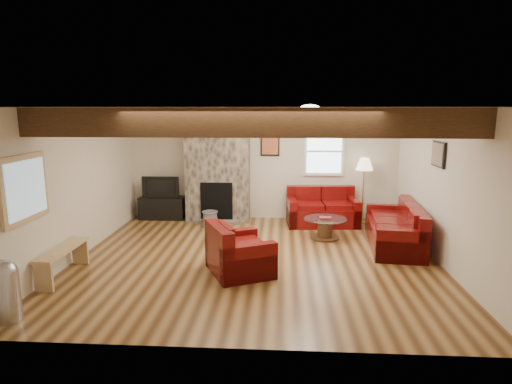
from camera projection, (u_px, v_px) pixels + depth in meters
The scene contains 18 objects.
room at pixel (256, 186), 6.95m from camera, with size 8.00×8.00×8.00m.
oak_beam at pixel (250, 122), 5.52m from camera, with size 6.00×0.36×0.38m, color black.
chimney_breast at pixel (218, 166), 9.46m from camera, with size 1.40×0.67×2.50m.
back_window at pixel (324, 151), 9.47m from camera, with size 0.90×0.08×1.10m, color white, non-canonical shape.
hatch_window at pixel (25, 189), 5.62m from camera, with size 0.08×1.00×0.90m, color tan, non-canonical shape.
ceiling_dome at pixel (310, 111), 7.55m from camera, with size 0.40×0.40×0.18m, color white, non-canonical shape.
artwork_back at pixel (270, 144), 9.51m from camera, with size 0.42×0.06×0.52m, color black, non-canonical shape.
artwork_right at pixel (438, 154), 6.97m from camera, with size 0.06×0.55×0.42m, color black, non-canonical shape.
sofa_three at pixel (394, 225), 7.80m from camera, with size 2.01×0.84×0.78m, color #460509, non-canonical shape.
loveseat at pixel (322, 207), 9.22m from camera, with size 1.50×0.86×0.80m, color #460509, non-canonical shape.
armchair_red at pixel (240, 248), 6.52m from camera, with size 0.96×0.84×0.78m, color #460509, non-canonical shape.
coffee_table at pixel (325, 228), 8.26m from camera, with size 0.82×0.82×0.43m.
tv_cabinet at pixel (162, 208), 9.76m from camera, with size 1.01×0.41×0.51m, color black.
television at pixel (162, 186), 9.66m from camera, with size 0.84×0.11×0.48m, color black.
floor_lamp at pixel (364, 168), 9.21m from camera, with size 0.37×0.37×1.44m.
pine_bench at pixel (63, 263), 6.38m from camera, with size 0.28×1.19×0.44m, color tan, non-canonical shape.
pedal_bin at pixel (6, 290), 5.04m from camera, with size 0.30×0.30×0.75m, color #B6B5BB, non-canonical shape.
coal_bucket at pixel (210, 219), 9.13m from camera, with size 0.36×0.36×0.34m, color gray, non-canonical shape.
Camera 1 is at (0.41, -6.83, 2.49)m, focal length 30.00 mm.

